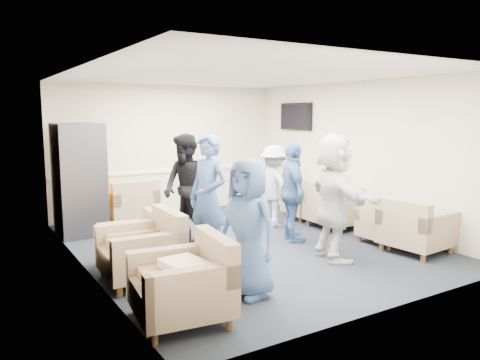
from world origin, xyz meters
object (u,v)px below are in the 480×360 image
armchair_left_far (136,244)px  armchair_corner (129,206)px  armchair_right_near (414,230)px  person_front_left (248,228)px  armchair_left_near (187,286)px  armchair_right_far (304,203)px  vending_machine (80,179)px  person_mid_left (208,198)px  person_back_left (186,188)px  person_back_right (274,186)px  person_mid_right (293,193)px  armchair_left_mid (146,251)px  person_front_right (334,197)px  armchair_right_midnear (385,225)px  armchair_right_midfar (335,208)px

armchair_left_far → armchair_corner: 2.56m
armchair_right_near → armchair_corner: size_ratio=0.95×
armchair_right_near → person_front_left: bearing=87.6°
armchair_left_near → armchair_right_far: armchair_left_near is taller
armchair_right_near → vending_machine: vending_machine is taller
person_mid_left → person_back_left: 1.05m
person_back_right → person_mid_right: bearing=151.4°
armchair_right_far → vending_machine: bearing=83.0°
armchair_left_mid → armchair_right_near: size_ratio=1.01×
person_back_left → person_front_right: bearing=23.6°
vending_machine → person_front_right: vending_machine is taller
armchair_left_far → armchair_right_midnear: bearing=80.2°
vending_machine → person_back_left: size_ratio=1.09×
armchair_right_midfar → person_front_left: (-3.13, -1.93, 0.43)m
armchair_left_near → vending_machine: bearing=-171.7°
armchair_left_far → person_front_right: person_front_right is taller
armchair_left_far → person_front_left: (0.75, -1.70, 0.49)m
armchair_right_midfar → person_mid_right: person_mid_right is taller
armchair_right_far → vending_machine: (-4.13, 1.09, 0.67)m
person_front_right → armchair_corner: bearing=42.8°
armchair_right_near → person_back_left: bearing=43.8°
armchair_left_mid → person_back_left: 1.91m
armchair_left_mid → person_back_right: 3.47m
armchair_left_mid → armchair_left_far: (0.07, 0.58, -0.06)m
armchair_left_far → person_front_right: (2.56, -1.16, 0.60)m
person_back_right → person_back_left: bearing=85.6°
armchair_left_far → armchair_left_near: bearing=0.7°
armchair_left_mid → armchair_left_far: bearing=175.1°
armchair_left_near → person_front_left: person_front_left is taller
armchair_left_far → armchair_right_far: size_ratio=0.99×
armchair_right_near → person_back_left: person_back_left is taller
armchair_corner → person_mid_right: person_mid_right is taller
person_front_left → person_mid_right: 2.49m
armchair_left_near → vending_machine: vending_machine is taller
armchair_right_far → person_mid_right: person_mid_right is taller
armchair_right_midfar → person_front_left: 3.70m
person_back_right → person_front_right: 2.17m
vending_machine → armchair_right_far: bearing=-14.7°
person_front_left → armchair_left_far: bearing=-174.1°
armchair_right_midnear → armchair_right_far: size_ratio=0.87×
armchair_right_far → person_front_right: 2.77m
armchair_left_mid → vending_machine: (-0.15, 2.84, 0.60)m
armchair_corner → person_mid_left: size_ratio=0.56×
armchair_left_mid → armchair_right_far: (3.98, 1.76, -0.07)m
person_front_left → person_front_right: bearing=88.5°
armchair_right_midfar → armchair_left_far: bearing=95.0°
armchair_right_far → person_front_left: size_ratio=0.54×
armchair_right_far → armchair_corner: size_ratio=0.86×
armchair_right_near → armchair_right_midfar: (0.05, 1.80, 0.02)m
armchair_left_mid → person_mid_right: (2.72, 0.50, 0.45)m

